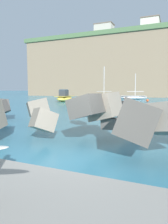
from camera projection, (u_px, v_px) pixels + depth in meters
The scene contains 12 objects.
ground_plane at pixel (82, 156), 6.84m from camera, with size 400.00×400.00×0.00m, color teal.
breakwater_jetty at pixel (90, 111), 8.52m from camera, with size 30.43×7.76×2.89m.
boat_near_left at pixel (106, 98), 39.84m from camera, with size 5.25×2.39×6.40m.
boat_near_centre at pixel (64, 98), 35.98m from camera, with size 2.20×4.09×2.11m.
boat_mid_centre at pixel (133, 97), 44.15m from camera, with size 6.16×3.85×5.39m.
mooring_buoy_middle at pixel (125, 98), 43.47m from camera, with size 0.44×0.44×0.44m.
mooring_buoy_outer at pixel (147, 100), 35.72m from camera, with size 0.44×0.44×0.44m.
headland_bluff at pixel (150, 69), 71.08m from camera, with size 73.49×39.96×18.06m.
station_building_west at pixel (116, 41), 80.26m from camera, with size 5.96×4.23×5.19m.
station_building_central at pixel (139, 39), 76.59m from camera, with size 6.71×7.90×4.81m.
station_building_east at pixel (151, 27), 61.35m from camera, with size 5.22×6.88×4.45m.
station_building_annex at pixel (104, 34), 72.26m from camera, with size 6.39×4.55×6.37m.
Camera 1 is at (2.75, -6.05, 2.20)m, focal length 33.41 mm.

